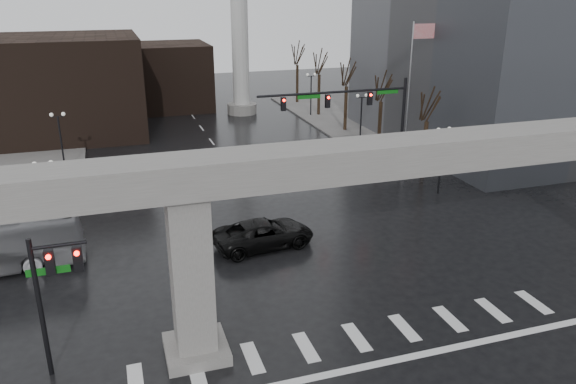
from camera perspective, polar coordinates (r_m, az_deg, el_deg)
name	(u,v)px	position (r m, az deg, el deg)	size (l,w,h in m)	color
ground	(348,325)	(26.81, 6.08, -13.29)	(160.00, 160.00, 0.00)	black
sidewalk_ne	(429,119)	(68.11, 14.10, 7.21)	(28.00, 36.00, 0.15)	slate
elevated_guideway	(381,182)	(24.25, 9.41, 1.00)	(48.00, 2.60, 8.70)	gray
building_far_left	(60,86)	(63.20, -22.13, 9.93)	(16.00, 14.00, 10.00)	black
building_far_mid	(168,76)	(73.45, -12.10, 11.41)	(10.00, 10.00, 8.00)	black
signal_mast_arm	(360,108)	(44.12, 7.31, 8.42)	(12.12, 0.43, 8.00)	black
signal_left_pole	(52,283)	(23.54, -22.88, -8.51)	(2.30, 0.30, 6.00)	black
flagpole_assembly	(413,76)	(49.51, 12.58, 11.40)	(2.06, 0.12, 12.00)	silver
lamp_right_0	(442,149)	(42.76, 15.39, 4.22)	(1.22, 0.32, 5.11)	black
lamp_right_1	(361,111)	(54.63, 7.46, 8.18)	(1.22, 0.32, 5.11)	black
lamp_right_2	(311,87)	(67.32, 2.36, 10.61)	(1.22, 0.32, 5.11)	black
lamp_left_0	(46,187)	(36.32, -23.33, 0.44)	(1.22, 0.32, 5.11)	black
lamp_left_1	(60,132)	(49.75, -22.17, 5.65)	(1.22, 0.32, 5.11)	black
lamp_left_2	(67,101)	(63.42, -21.49, 8.63)	(1.22, 0.32, 5.11)	black
tree_right_0	(425,143)	(46.74, 13.74, 4.84)	(1.09, 1.58, 7.50)	black
tree_right_1	(380,121)	(53.48, 9.34, 7.13)	(1.09, 1.61, 7.67)	black
tree_right_2	(346,104)	(60.52, 5.91, 8.88)	(1.10, 1.63, 7.85)	black
tree_right_3	(319,91)	(67.78, 3.18, 10.23)	(1.11, 1.66, 8.02)	black
tree_right_4	(297,80)	(75.19, 0.97, 11.31)	(1.12, 1.69, 8.19)	black
pickup_truck	(264,234)	(33.58, -2.46, -4.26)	(2.78, 6.03, 1.68)	black
far_car	(236,164)	(47.50, -5.27, 2.89)	(1.51, 3.76, 1.28)	black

